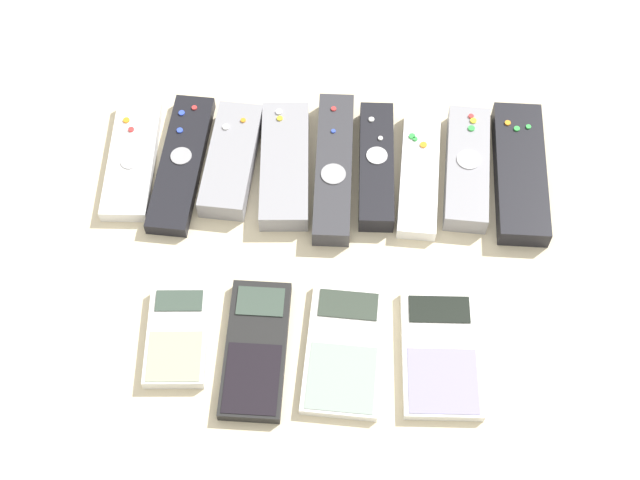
# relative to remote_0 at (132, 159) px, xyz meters

# --- Properties ---
(ground_plane) EXTENTS (3.00, 3.00, 0.00)m
(ground_plane) POSITION_rel_remote_0_xyz_m (0.24, -0.13, -0.01)
(ground_plane) COLOR beige
(remote_0) EXTENTS (0.06, 0.17, 0.02)m
(remote_0) POSITION_rel_remote_0_xyz_m (0.00, 0.00, 0.00)
(remote_0) COLOR white
(remote_0) RESTS_ON ground_plane
(remote_1) EXTENTS (0.06, 0.20, 0.02)m
(remote_1) POSITION_rel_remote_0_xyz_m (0.06, -0.00, 0.00)
(remote_1) COLOR black
(remote_1) RESTS_ON ground_plane
(remote_2) EXTENTS (0.06, 0.16, 0.03)m
(remote_2) POSITION_rel_remote_0_xyz_m (0.12, 0.00, 0.01)
(remote_2) COLOR gray
(remote_2) RESTS_ON ground_plane
(remote_3) EXTENTS (0.07, 0.18, 0.03)m
(remote_3) POSITION_rel_remote_0_xyz_m (0.19, -0.00, 0.00)
(remote_3) COLOR gray
(remote_3) RESTS_ON ground_plane
(remote_4) EXTENTS (0.05, 0.21, 0.03)m
(remote_4) POSITION_rel_remote_0_xyz_m (0.25, -0.00, 0.00)
(remote_4) COLOR #333338
(remote_4) RESTS_ON ground_plane
(remote_5) EXTENTS (0.05, 0.18, 0.03)m
(remote_5) POSITION_rel_remote_0_xyz_m (0.30, 0.01, 0.00)
(remote_5) COLOR black
(remote_5) RESTS_ON ground_plane
(remote_6) EXTENTS (0.05, 0.18, 0.02)m
(remote_6) POSITION_rel_remote_0_xyz_m (0.35, -0.00, 0.00)
(remote_6) COLOR white
(remote_6) RESTS_ON ground_plane
(remote_7) EXTENTS (0.06, 0.17, 0.03)m
(remote_7) POSITION_rel_remote_0_xyz_m (0.41, 0.01, 0.01)
(remote_7) COLOR gray
(remote_7) RESTS_ON ground_plane
(remote_8) EXTENTS (0.06, 0.19, 0.03)m
(remote_8) POSITION_rel_remote_0_xyz_m (0.47, 0.01, 0.00)
(remote_8) COLOR black
(remote_8) RESTS_ON ground_plane
(calculator_0) EXTENTS (0.07, 0.12, 0.02)m
(calculator_0) POSITION_rel_remote_0_xyz_m (0.09, -0.23, -0.00)
(calculator_0) COLOR silver
(calculator_0) RESTS_ON ground_plane
(calculator_1) EXTENTS (0.07, 0.16, 0.02)m
(calculator_1) POSITION_rel_remote_0_xyz_m (0.18, -0.24, -0.00)
(calculator_1) COLOR black
(calculator_1) RESTS_ON ground_plane
(calculator_2) EXTENTS (0.09, 0.15, 0.01)m
(calculator_2) POSITION_rel_remote_0_xyz_m (0.27, -0.24, -0.00)
(calculator_2) COLOR silver
(calculator_2) RESTS_ON ground_plane
(calculator_3) EXTENTS (0.09, 0.15, 0.01)m
(calculator_3) POSITION_rel_remote_0_xyz_m (0.38, -0.24, -0.00)
(calculator_3) COLOR silver
(calculator_3) RESTS_ON ground_plane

